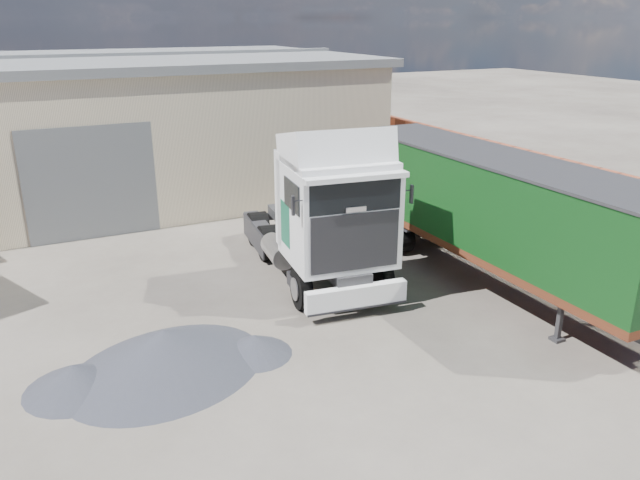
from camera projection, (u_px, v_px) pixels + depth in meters
name	position (u px, v px, depth m)	size (l,w,h in m)	color
ground	(269.00, 371.00, 12.56)	(120.00, 120.00, 0.00)	black
brick_boundary_wall	(509.00, 182.00, 21.97)	(0.35, 26.00, 2.50)	brown
tractor_unit	(326.00, 218.00, 16.05)	(3.23, 6.79, 4.37)	black
box_trailer	(491.00, 206.00, 16.19)	(2.21, 10.35, 3.44)	#2D2D30
gravel_heap	(162.00, 352.00, 12.45)	(5.87, 5.56, 0.88)	black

